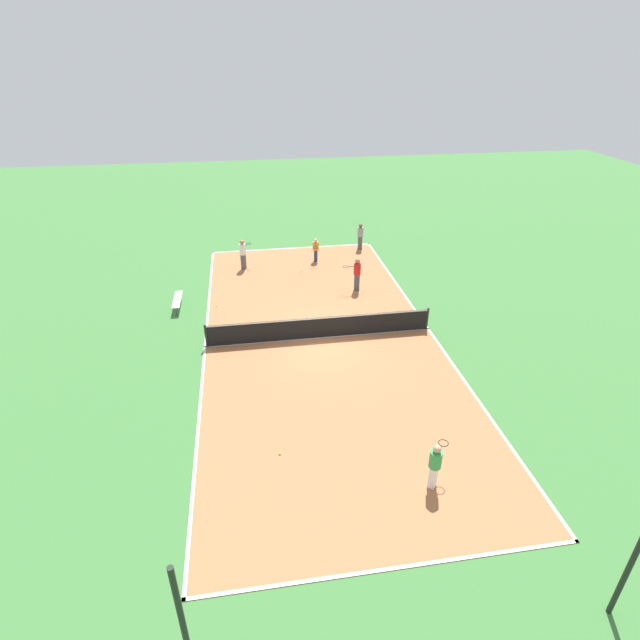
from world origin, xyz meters
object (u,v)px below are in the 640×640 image
object	(u,v)px
player_coach_red	(357,272)
tennis_ball_near_net	(217,306)
player_baseline_gray	(360,235)
player_near_white	(243,252)
tennis_ball_far_baseline	(301,271)
fence_post_back_left	(633,560)
tennis_ball_midcourt	(280,454)
fence_post_back_right	(184,630)
bench	(177,300)
player_far_green	(435,463)
tennis_net	(320,327)
player_center_orange	(316,249)

from	to	relation	value
player_coach_red	tennis_ball_near_net	world-z (taller)	player_coach_red
player_baseline_gray	player_near_white	bearing A→B (deg)	-82.64
player_near_white	player_coach_red	distance (m)	6.96
player_coach_red	tennis_ball_far_baseline	bearing A→B (deg)	-46.54
tennis_ball_near_net	fence_post_back_left	distance (m)	19.25
tennis_ball_midcourt	fence_post_back_right	world-z (taller)	fence_post_back_right
bench	player_near_white	size ratio (longest dim) A/B	1.10
player_far_green	tennis_ball_far_baseline	distance (m)	16.38
player_far_green	fence_post_back_right	distance (m)	7.79
player_baseline_gray	fence_post_back_right	xyz separation A→B (m)	(8.82, 23.52, 0.86)
player_far_green	fence_post_back_right	size ratio (longest dim) A/B	0.43
tennis_ball_midcourt	player_far_green	bearing A→B (deg)	155.30
tennis_net	tennis_ball_far_baseline	world-z (taller)	tennis_net
player_center_orange	player_far_green	bearing A→B (deg)	13.58
tennis_ball_near_net	fence_post_back_left	xyz separation A→B (m)	(-9.21, 16.81, 1.77)
tennis_ball_far_baseline	fence_post_back_left	distance (m)	20.99
player_far_green	tennis_ball_far_baseline	bearing A→B (deg)	47.13
player_far_green	fence_post_back_left	world-z (taller)	fence_post_back_left
player_baseline_gray	player_center_orange	bearing A→B (deg)	-71.14
tennis_ball_near_net	tennis_ball_midcourt	world-z (taller)	same
player_baseline_gray	tennis_ball_far_baseline	bearing A→B (deg)	-61.44
tennis_ball_near_net	fence_post_back_left	size ratio (longest dim) A/B	0.02
player_baseline_gray	fence_post_back_left	xyz separation A→B (m)	(-0.40, 23.52, 0.86)
player_center_orange	player_near_white	bearing A→B (deg)	-72.42
tennis_net	bench	world-z (taller)	tennis_net
player_far_green	tennis_ball_near_net	size ratio (longest dim) A/B	23.05
tennis_net	player_center_orange	xyz separation A→B (m)	(-1.15, -8.89, 0.25)
tennis_net	player_baseline_gray	distance (m)	11.28
player_coach_red	bench	bearing A→B (deg)	4.13
player_coach_red	fence_post_back_right	xyz separation A→B (m)	(7.28, 17.62, 0.78)
tennis_net	player_center_orange	distance (m)	8.96
tennis_net	bench	size ratio (longest dim) A/B	5.20
tennis_net	tennis_ball_far_baseline	distance (m)	7.37
player_baseline_gray	player_near_white	distance (m)	7.62
player_near_white	player_baseline_gray	bearing A→B (deg)	-37.06
bench	tennis_ball_far_baseline	distance (m)	7.35
player_baseline_gray	fence_post_back_right	world-z (taller)	fence_post_back_right
tennis_ball_midcourt	fence_post_back_right	distance (m)	6.77
player_baseline_gray	fence_post_back_left	bearing A→B (deg)	-7.30
player_far_green	bench	bearing A→B (deg)	73.63
tennis_net	fence_post_back_right	world-z (taller)	fence_post_back_right
player_far_green	tennis_ball_midcourt	xyz separation A→B (m)	(4.29, -1.97, -0.86)
tennis_ball_midcourt	player_coach_red	bearing A→B (deg)	-113.70
bench	player_baseline_gray	bearing A→B (deg)	121.16
tennis_ball_near_net	tennis_ball_far_baseline	distance (m)	5.90
tennis_ball_far_baseline	bench	bearing A→B (deg)	27.15
fence_post_back_left	player_near_white	bearing A→B (deg)	-70.16
bench	tennis_ball_near_net	world-z (taller)	bench
player_center_orange	player_coach_red	world-z (taller)	player_coach_red
player_coach_red	player_center_orange	bearing A→B (deg)	-70.00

